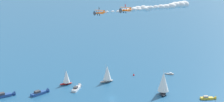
# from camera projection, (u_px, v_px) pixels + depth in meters

# --- Properties ---
(ground_plane) EXTENTS (2000.00, 2000.00, 0.00)m
(ground_plane) POSITION_uv_depth(u_px,v_px,m) (112.00, 98.00, 183.40)
(ground_plane) COLOR #1E517A
(sailboat_near_centre) EXTENTS (7.67, 5.64, 9.73)m
(sailboat_near_centre) POSITION_uv_depth(u_px,v_px,m) (66.00, 77.00, 202.87)
(sailboat_near_centre) COLOR #B21E1E
(sailboat_near_centre) RESTS_ON ground_plane
(motorboat_far_stbd) EXTENTS (8.48, 3.27, 2.40)m
(motorboat_far_stbd) POSITION_uv_depth(u_px,v_px,m) (209.00, 98.00, 181.55)
(motorboat_far_stbd) COLOR gold
(motorboat_far_stbd) RESTS_ON ground_plane
(motorboat_inshore) EXTENTS (4.29, 10.40, 2.93)m
(motorboat_inshore) POSITION_uv_depth(u_px,v_px,m) (77.00, 88.00, 195.91)
(motorboat_inshore) COLOR white
(motorboat_inshore) RESTS_ON ground_plane
(motorboat_mid_cluster) EXTENTS (5.68, 2.26, 1.61)m
(motorboat_mid_cluster) POSITION_uv_depth(u_px,v_px,m) (169.00, 74.00, 222.54)
(motorboat_mid_cluster) COLOR #9E9993
(motorboat_mid_cluster) RESTS_ON ground_plane
(motorboat_outer_ring_a) EXTENTS (8.84, 10.31, 3.15)m
(motorboat_outer_ring_a) POSITION_uv_depth(u_px,v_px,m) (41.00, 93.00, 188.73)
(motorboat_outer_ring_a) COLOR #23478C
(motorboat_outer_ring_a) RESTS_ON ground_plane
(sailboat_outer_ring_b) EXTENTS (8.75, 7.07, 11.40)m
(sailboat_outer_ring_b) POSITION_uv_depth(u_px,v_px,m) (107.00, 74.00, 206.99)
(sailboat_outer_ring_b) COLOR #9E9993
(sailboat_outer_ring_b) RESTS_ON ground_plane
(sailboat_outer_ring_c) EXTENTS (6.20, 11.00, 14.07)m
(sailboat_outer_ring_c) POSITION_uv_depth(u_px,v_px,m) (163.00, 83.00, 187.32)
(sailboat_outer_ring_c) COLOR black
(sailboat_outer_ring_c) RESTS_ON ground_plane
(motorboat_outer_ring_d) EXTENTS (10.38, 8.95, 3.18)m
(motorboat_outer_ring_d) POSITION_uv_depth(u_px,v_px,m) (6.00, 95.00, 185.24)
(motorboat_outer_ring_d) COLOR #23478C
(motorboat_outer_ring_d) RESTS_ON ground_plane
(marker_buoy) EXTENTS (1.10, 1.10, 2.10)m
(marker_buoy) POSITION_uv_depth(u_px,v_px,m) (134.00, 75.00, 220.22)
(marker_buoy) COLOR red
(marker_buoy) RESTS_ON ground_plane
(biplane_lead) EXTENTS (6.58, 6.46, 3.60)m
(biplane_lead) POSITION_uv_depth(u_px,v_px,m) (125.00, 10.00, 163.03)
(biplane_lead) COLOR orange
(wingwalker_lead) EXTENTS (1.07, 1.18, 1.53)m
(wingwalker_lead) POSITION_uv_depth(u_px,v_px,m) (125.00, 5.00, 162.59)
(wingwalker_lead) COLOR red
(smoke_trail_lead) EXTENTS (31.84, 30.15, 4.20)m
(smoke_trail_lead) POSITION_uv_depth(u_px,v_px,m) (174.00, 5.00, 182.80)
(smoke_trail_lead) COLOR white
(biplane_wingman) EXTENTS (6.58, 6.46, 3.60)m
(biplane_wingman) POSITION_uv_depth(u_px,v_px,m) (99.00, 13.00, 181.04)
(biplane_wingman) COLOR orange
(wingwalker_wingman) EXTENTS (0.69, 0.75, 1.77)m
(wingwalker_wingman) POSITION_uv_depth(u_px,v_px,m) (99.00, 8.00, 180.58)
(wingwalker_wingman) COLOR black
(smoke_trail_wingman) EXTENTS (26.92, 24.44, 4.12)m
(smoke_trail_wingman) POSITION_uv_depth(u_px,v_px,m) (140.00, 9.00, 197.80)
(smoke_trail_wingman) COLOR white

